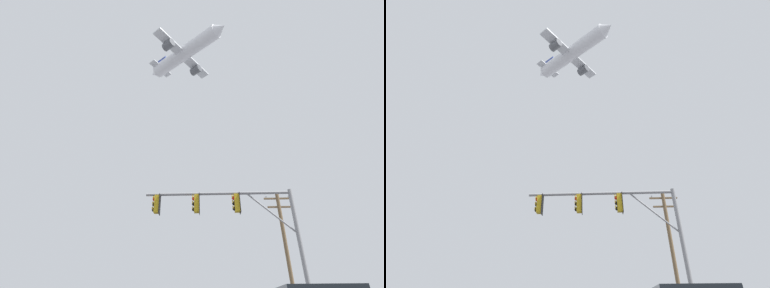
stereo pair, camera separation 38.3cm
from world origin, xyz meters
The scene contains 3 objects.
signal_pole_near centered at (2.25, 7.81, 4.91)m, with size 7.54×0.50×6.28m.
utility_pole centered at (6.81, 15.52, 4.80)m, with size 2.20×0.28×9.00m.
airplane centered at (-2.56, 35.13, 49.93)m, with size 18.81×15.42×5.91m.
Camera 1 is at (0.68, -5.26, 1.26)m, focal length 24.63 mm.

